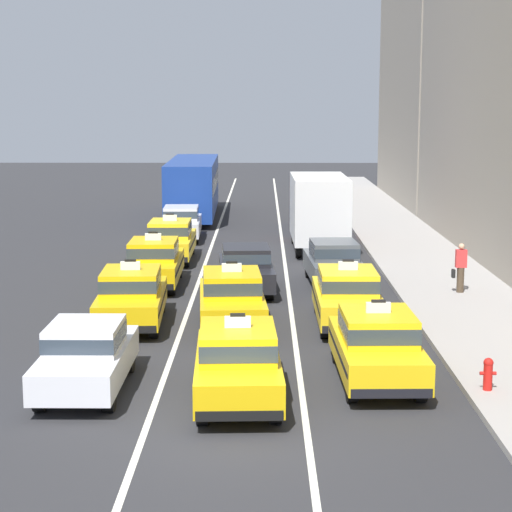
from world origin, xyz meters
TOP-DOWN VIEW (x-y plane):
  - ground_plane at (0.00, 0.00)m, footprint 160.00×160.00m
  - lane_stripe_left_center at (-1.60, 20.00)m, footprint 0.14×80.00m
  - lane_stripe_center_right at (1.60, 20.00)m, footprint 0.14×80.00m
  - sidewalk_curb at (7.20, 15.00)m, footprint 4.00×90.00m
  - sedan_left_nearest at (-3.22, 2.42)m, footprint 1.77×4.30m
  - taxi_left_second at (-3.08, 8.56)m, footprint 2.02×4.64m
  - taxi_left_third at (-3.10, 14.25)m, footprint 1.89×4.59m
  - taxi_left_fourth at (-3.05, 19.51)m, footprint 1.86×4.58m
  - sedan_left_fifth at (-3.12, 25.31)m, footprint 1.91×4.36m
  - bus_left_sixth at (-3.19, 33.78)m, footprint 2.75×11.25m
  - taxi_center_nearest at (0.18, 1.79)m, footprint 1.99×4.63m
  - taxi_center_second at (-0.17, 8.28)m, footprint 2.10×4.67m
  - sedan_center_third at (0.14, 13.36)m, footprint 2.03×4.40m
  - taxi_right_nearest at (3.36, 3.20)m, footprint 1.92×4.60m
  - taxi_right_second at (3.17, 8.61)m, footprint 1.83×4.57m
  - sedan_right_third at (3.22, 14.53)m, footprint 1.98×4.39m
  - box_truck_right_fourth at (3.12, 22.60)m, footprint 2.36×6.99m
  - sedan_right_fifth at (3.10, 29.19)m, footprint 1.93×4.37m
  - pedestrian_mid_block at (7.28, 12.62)m, footprint 0.47×0.24m
  - fire_hydrant at (5.68, 2.10)m, footprint 0.36×0.22m

SIDE VIEW (x-z plane):
  - ground_plane at x=0.00m, z-range 0.00..0.00m
  - lane_stripe_left_center at x=-1.60m, z-range 0.00..0.01m
  - lane_stripe_center_right at x=1.60m, z-range 0.00..0.01m
  - sidewalk_curb at x=7.20m, z-range 0.00..0.15m
  - fire_hydrant at x=5.68m, z-range 0.18..0.91m
  - sedan_left_nearest at x=-3.22m, z-range 0.06..1.64m
  - sedan_left_fifth at x=-3.12m, z-range 0.06..1.64m
  - sedan_center_third at x=0.14m, z-range 0.06..1.64m
  - sedan_right_third at x=3.22m, z-range 0.06..1.64m
  - sedan_right_fifth at x=3.10m, z-range 0.06..1.64m
  - taxi_left_second at x=-3.08m, z-range -0.10..1.86m
  - taxi_left_third at x=-3.10m, z-range -0.10..1.86m
  - taxi_left_fourth at x=-3.05m, z-range -0.10..1.86m
  - taxi_center_nearest at x=0.18m, z-range -0.10..1.86m
  - taxi_center_second at x=-0.17m, z-range -0.10..1.86m
  - taxi_right_nearest at x=3.36m, z-range -0.10..1.86m
  - taxi_right_second at x=3.17m, z-range -0.10..1.86m
  - pedestrian_mid_block at x=7.28m, z-range 0.15..1.80m
  - box_truck_right_fourth at x=3.12m, z-range 0.14..3.41m
  - bus_left_sixth at x=-3.19m, z-range 0.21..3.43m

